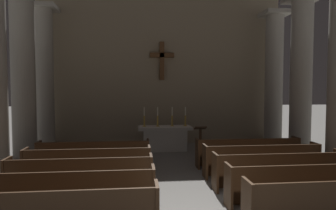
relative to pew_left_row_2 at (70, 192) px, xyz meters
name	(u,v)px	position (x,y,z in m)	size (l,w,h in m)	color
pew_left_row_2	(70,192)	(0.00, 0.00, 0.00)	(3.40, 0.50, 0.95)	#422B19
pew_left_row_3	(81,176)	(0.00, 1.08, 0.00)	(3.40, 0.50, 0.95)	#422B19
pew_left_row_4	(88,165)	(0.00, 2.16, 0.00)	(3.40, 0.50, 0.95)	#422B19
pew_left_row_5	(94,156)	(0.00, 3.24, 0.00)	(3.40, 0.50, 0.95)	#422B19
pew_right_row_2	(303,184)	(4.93, 0.00, 0.00)	(3.40, 0.50, 0.95)	#422B19
pew_right_row_3	(279,170)	(4.93, 1.08, 0.00)	(3.40, 0.50, 0.95)	#422B19
pew_right_row_4	(262,160)	(4.93, 2.16, 0.00)	(3.40, 0.50, 0.95)	#422B19
pew_right_row_5	(248,152)	(4.93, 3.24, 0.00)	(3.40, 0.50, 0.95)	#422B19
column_left_third	(23,79)	(-2.49, 4.46, 2.42)	(1.16, 1.16, 5.96)	#9E998E
column_right_third	(301,80)	(7.42, 4.46, 2.42)	(1.16, 1.16, 5.96)	#9E998E
column_left_fourth	(44,81)	(-2.49, 6.66, 2.42)	(1.16, 1.16, 5.96)	#9E998E
column_right_fourth	(274,81)	(7.42, 6.66, 2.42)	(1.16, 1.16, 5.96)	#9E998E
altar	(165,138)	(2.47, 6.02, 0.06)	(2.20, 0.90, 1.01)	#BCB7AD
candlestick_outer_left	(144,120)	(1.62, 6.02, 0.79)	(0.16, 0.16, 0.79)	#B79338
candlestick_inner_left	(158,120)	(2.17, 6.02, 0.79)	(0.16, 0.16, 0.79)	#B79338
candlestick_inner_right	(172,120)	(2.77, 6.02, 0.79)	(0.16, 0.16, 0.79)	#B79338
candlestick_outer_right	(185,120)	(3.32, 6.02, 0.79)	(0.16, 0.16, 0.79)	#B79338
apse_with_cross	(161,69)	(2.47, 7.76, 3.00)	(11.16, 0.46, 6.95)	gray
lectern	(200,142)	(3.69, 4.82, 0.07)	(0.44, 0.36, 1.15)	#422B19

